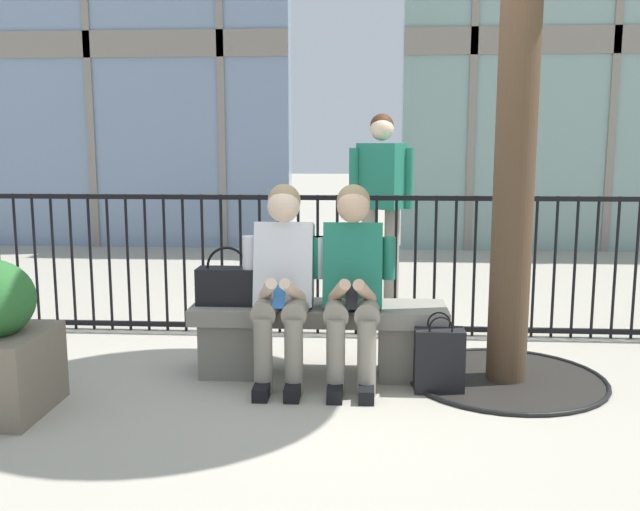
# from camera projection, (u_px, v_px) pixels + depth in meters

# --- Properties ---
(ground_plane) EXTENTS (60.00, 60.00, 0.00)m
(ground_plane) POSITION_uv_depth(u_px,v_px,m) (319.00, 373.00, 4.47)
(ground_plane) COLOR #A8A091
(stone_bench) EXTENTS (1.60, 0.44, 0.45)m
(stone_bench) POSITION_uv_depth(u_px,v_px,m) (319.00, 332.00, 4.43)
(stone_bench) COLOR gray
(stone_bench) RESTS_ON ground
(seated_person_with_phone) EXTENTS (0.52, 0.66, 1.21)m
(seated_person_with_phone) POSITION_uv_depth(u_px,v_px,m) (283.00, 277.00, 4.26)
(seated_person_with_phone) COLOR gray
(seated_person_with_phone) RESTS_ON ground
(seated_person_companion) EXTENTS (0.52, 0.66, 1.21)m
(seated_person_companion) POSITION_uv_depth(u_px,v_px,m) (352.00, 278.00, 4.23)
(seated_person_companion) COLOR gray
(seated_person_companion) RESTS_ON ground
(handbag_on_bench) EXTENTS (0.38, 0.17, 0.37)m
(handbag_on_bench) POSITION_uv_depth(u_px,v_px,m) (227.00, 285.00, 4.41)
(handbag_on_bench) COLOR black
(handbag_on_bench) RESTS_ON stone_bench
(shopping_bag) EXTENTS (0.29, 0.16, 0.47)m
(shopping_bag) POSITION_uv_depth(u_px,v_px,m) (439.00, 360.00, 4.12)
(shopping_bag) COLOR black
(shopping_bag) RESTS_ON ground
(bystander_at_railing) EXTENTS (0.55, 0.39, 1.71)m
(bystander_at_railing) POSITION_uv_depth(u_px,v_px,m) (381.00, 197.00, 6.04)
(bystander_at_railing) COLOR gray
(bystander_at_railing) RESTS_ON ground
(plaza_railing) EXTENTS (7.29, 0.04, 1.07)m
(plaza_railing) POSITION_uv_depth(u_px,v_px,m) (327.00, 264.00, 5.34)
(plaza_railing) COLOR black
(plaza_railing) RESTS_ON ground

